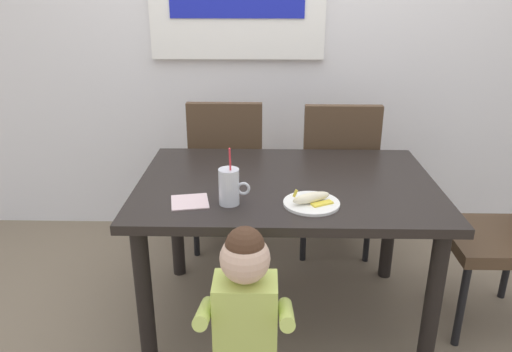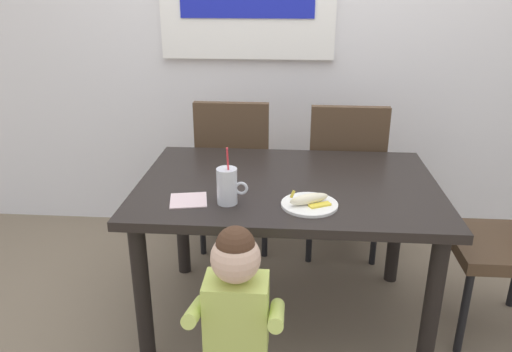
{
  "view_description": "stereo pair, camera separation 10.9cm",
  "coord_description": "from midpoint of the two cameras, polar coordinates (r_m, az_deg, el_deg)",
  "views": [
    {
      "loc": [
        -0.09,
        -2.08,
        1.58
      ],
      "look_at": [
        -0.14,
        -0.09,
        0.79
      ],
      "focal_mm": 34.72,
      "sensor_mm": 36.0,
      "label": 1
    },
    {
      "loc": [
        0.02,
        -2.08,
        1.58
      ],
      "look_at": [
        -0.14,
        -0.09,
        0.79
      ],
      "focal_mm": 34.72,
      "sensor_mm": 36.0,
      "label": 2
    }
  ],
  "objects": [
    {
      "name": "ground_plane",
      "position": [
        2.61,
        1.94,
        -15.7
      ],
      "size": [
        24.0,
        24.0,
        0.0
      ],
      "primitive_type": "plane",
      "color": "#7A6B56"
    },
    {
      "name": "back_wall",
      "position": [
        3.17,
        2.03,
        19.17
      ],
      "size": [
        6.4,
        0.17,
        2.9
      ],
      "color": "silver",
      "rests_on": "ground"
    },
    {
      "name": "dining_table",
      "position": [
        2.28,
        2.14,
        -2.91
      ],
      "size": [
        1.34,
        0.92,
        0.73
      ],
      "color": "black",
      "rests_on": "ground"
    },
    {
      "name": "dining_chair_left",
      "position": [
        2.97,
        -4.37,
        1.02
      ],
      "size": [
        0.44,
        0.45,
        0.96
      ],
      "rotation": [
        0.0,
        0.0,
        3.14
      ],
      "color": "#4C3826",
      "rests_on": "ground"
    },
    {
      "name": "dining_chair_right",
      "position": [
        2.94,
        8.24,
        0.62
      ],
      "size": [
        0.44,
        0.45,
        0.96
      ],
      "rotation": [
        0.0,
        0.0,
        3.14
      ],
      "color": "#4C3826",
      "rests_on": "ground"
    },
    {
      "name": "toddler_standing",
      "position": [
        1.77,
        -3.05,
        -15.05
      ],
      "size": [
        0.33,
        0.24,
        0.84
      ],
      "color": "#3F4760",
      "rests_on": "ground"
    },
    {
      "name": "milk_cup",
      "position": [
        2.0,
        -4.64,
        -1.47
      ],
      "size": [
        0.13,
        0.08,
        0.25
      ],
      "color": "silver",
      "rests_on": "dining_table"
    },
    {
      "name": "snack_plate",
      "position": [
        2.02,
        4.88,
        -3.17
      ],
      "size": [
        0.23,
        0.23,
        0.01
      ],
      "primitive_type": "cylinder",
      "color": "white",
      "rests_on": "dining_table"
    },
    {
      "name": "peeled_banana",
      "position": [
        2.0,
        4.89,
        -2.55
      ],
      "size": [
        0.18,
        0.14,
        0.07
      ],
      "rotation": [
        0.0,
        0.0,
        0.47
      ],
      "color": "#F4EAC6",
      "rests_on": "snack_plate"
    },
    {
      "name": "paper_napkin",
      "position": [
        2.06,
        -9.14,
        -2.96
      ],
      "size": [
        0.18,
        0.18,
        0.0
      ],
      "primitive_type": "cube",
      "rotation": [
        0.0,
        0.0,
        0.19
      ],
      "color": "silver",
      "rests_on": "dining_table"
    }
  ]
}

